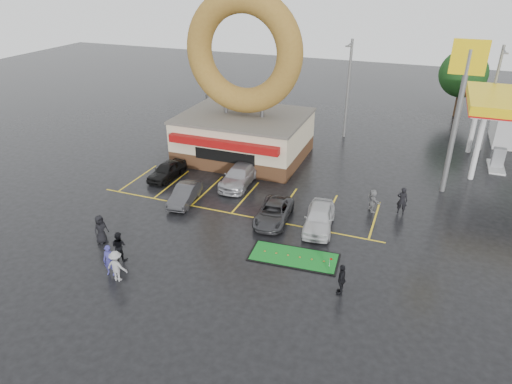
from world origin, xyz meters
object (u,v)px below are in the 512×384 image
(car_silver, at_px, (239,176))
(car_grey, at_px, (274,213))
(donut_shop, at_px, (244,106))
(person_cameraman, at_px, (342,279))
(car_white, at_px, (319,218))
(putting_green, at_px, (294,257))
(streetlight_left, at_px, (205,77))
(car_black, at_px, (167,170))
(streetlight_mid, at_px, (348,87))
(car_dgrey, at_px, (185,194))
(shell_sign, at_px, (462,90))
(person_blue, at_px, (109,260))
(streetlight_right, at_px, (492,97))
(dumpster, at_px, (182,153))

(car_silver, height_order, car_grey, car_silver)
(donut_shop, xyz_separation_m, person_cameraman, (11.41, -15.10, -3.62))
(car_white, height_order, putting_green, car_white)
(donut_shop, xyz_separation_m, car_grey, (5.91, -9.47, -3.87))
(streetlight_left, height_order, car_black, streetlight_left)
(donut_shop, distance_m, streetlight_mid, 10.59)
(donut_shop, bearing_deg, streetlight_left, 135.22)
(car_black, xyz_separation_m, car_dgrey, (3.24, -3.05, -0.03))
(putting_green, bearing_deg, donut_shop, 122.73)
(shell_sign, height_order, streetlight_mid, shell_sign)
(car_black, relative_size, car_silver, 0.79)
(donut_shop, height_order, person_cameraman, donut_shop)
(car_black, relative_size, car_grey, 0.89)
(streetlight_mid, height_order, car_silver, streetlight_mid)
(car_white, distance_m, person_blue, 12.57)
(car_black, distance_m, car_white, 13.07)
(streetlight_right, distance_m, person_cameraman, 25.52)
(dumpster, xyz_separation_m, putting_green, (12.85, -10.29, -0.61))
(person_cameraman, bearing_deg, streetlight_mid, -170.23)
(streetlight_right, bearing_deg, streetlight_mid, -175.24)
(donut_shop, bearing_deg, car_dgrey, -93.77)
(person_blue, bearing_deg, car_dgrey, 76.88)
(car_silver, bearing_deg, person_cameraman, -47.83)
(car_black, bearing_deg, putting_green, -24.91)
(streetlight_mid, bearing_deg, car_white, -83.89)
(donut_shop, bearing_deg, streetlight_right, 25.21)
(streetlight_left, distance_m, car_silver, 15.57)
(car_silver, distance_m, person_blue, 12.83)
(streetlight_right, height_order, car_dgrey, streetlight_right)
(streetlight_right, distance_m, car_black, 27.74)
(shell_sign, distance_m, person_cameraman, 16.23)
(car_white, bearing_deg, streetlight_mid, 89.01)
(car_black, distance_m, putting_green, 13.96)
(car_grey, height_order, dumpster, dumpster)
(donut_shop, relative_size, car_grey, 3.18)
(car_dgrey, height_order, car_grey, car_dgrey)
(shell_sign, bearing_deg, donut_shop, 176.53)
(car_dgrey, bearing_deg, car_silver, 52.29)
(car_white, height_order, person_cameraman, person_cameraman)
(streetlight_mid, relative_size, car_dgrey, 2.42)
(car_silver, relative_size, person_blue, 2.73)
(shell_sign, height_order, person_cameraman, shell_sign)
(shell_sign, distance_m, person_blue, 24.40)
(car_white, xyz_separation_m, putting_green, (-0.50, -3.68, -0.69))
(shell_sign, distance_m, car_black, 21.61)
(car_white, bearing_deg, car_grey, 176.12)
(streetlight_left, height_order, putting_green, streetlight_left)
(donut_shop, relative_size, car_silver, 2.82)
(streetlight_left, distance_m, streetlight_mid, 14.04)
(car_white, height_order, dumpster, car_white)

